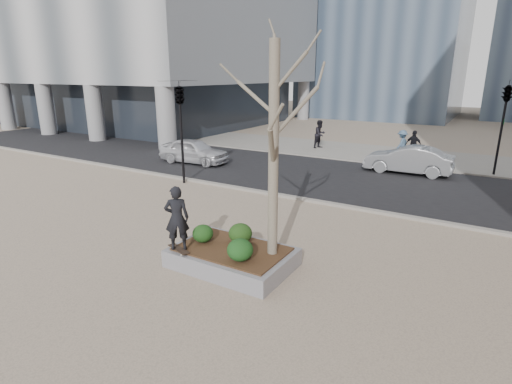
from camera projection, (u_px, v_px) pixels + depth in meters
The scene contains 18 objects.
ground at pixel (202, 257), 10.80m from camera, with size 120.00×120.00×0.00m, color tan.
street at pixel (334, 178), 19.00m from camera, with size 60.00×8.00×0.02m, color black.
far_sidewalk at pixel (374, 153), 24.74m from camera, with size 60.00×6.00×0.02m, color gray.
planter at pixel (232, 258), 10.24m from camera, with size 3.00×2.00×0.45m, color gray.
planter_mulch at pixel (232, 249), 10.17m from camera, with size 2.70×1.70×0.04m, color #382314.
sycamore_tree at pixel (274, 119), 8.98m from camera, with size 2.80×2.80×6.60m, color gray, non-canonical shape.
shrub_left at pixel (203, 233), 10.49m from camera, with size 0.55×0.55×0.47m, color #1B3812.
shrub_middle at pixel (240, 233), 10.42m from camera, with size 0.62×0.62×0.53m, color #133310.
shrub_right at pixel (240, 250), 9.44m from camera, with size 0.63×0.63×0.53m, color #144017.
skateboard at pixel (179, 250), 10.07m from camera, with size 0.78×0.20×0.07m, color black, non-canonical shape.
skateboarder at pixel (177, 218), 9.83m from camera, with size 0.60×0.39×1.64m, color black.
police_car at pixel (194, 151), 21.90m from camera, with size 1.58×3.93×1.34m, color silver.
car_silver at pixel (408, 160), 19.61m from camera, with size 1.44×4.12×1.36m, color #989BA0.
pedestrian_a at pixel (320, 134), 26.27m from camera, with size 0.89×0.69×1.82m, color black.
pedestrian_b at pixel (402, 144), 23.05m from camera, with size 1.06×0.61×1.64m, color #46617E.
pedestrian_c at pixel (414, 145), 22.78m from camera, with size 0.97×0.40×1.66m, color black.
traffic_light_near at pixel (182, 133), 17.48m from camera, with size 0.60×2.48×4.50m, color black, non-canonical shape.
traffic_light_far at pixel (501, 129), 18.91m from camera, with size 0.60×2.48×4.50m, color black, non-canonical shape.
Camera 1 is at (6.35, -7.67, 4.76)m, focal length 28.00 mm.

